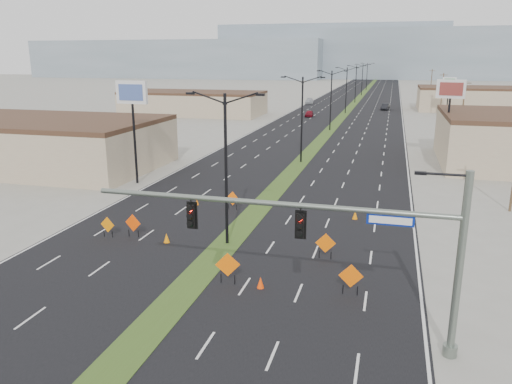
% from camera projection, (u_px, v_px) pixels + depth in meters
% --- Properties ---
extents(ground, '(600.00, 600.00, 0.00)m').
position_uv_depth(ground, '(143.00, 336.00, 22.52)').
color(ground, gray).
rests_on(ground, ground).
extents(road_surface, '(25.00, 400.00, 0.02)m').
position_uv_depth(road_surface, '(347.00, 111.00, 115.67)').
color(road_surface, black).
rests_on(road_surface, ground).
extents(median_strip, '(2.00, 400.00, 0.04)m').
position_uv_depth(median_strip, '(347.00, 111.00, 115.67)').
color(median_strip, '#3A4E1C').
rests_on(median_strip, ground).
extents(building_sw_far, '(30.00, 14.00, 4.50)m').
position_uv_depth(building_sw_far, '(194.00, 104.00, 109.20)').
color(building_sw_far, tan).
rests_on(building_sw_far, ground).
extents(mesa_west, '(180.00, 50.00, 22.00)m').
position_uv_depth(mesa_west, '(180.00, 59.00, 310.82)').
color(mesa_west, gray).
rests_on(mesa_west, ground).
extents(mesa_center, '(220.00, 50.00, 28.00)m').
position_uv_depth(mesa_center, '(450.00, 54.00, 288.20)').
color(mesa_center, gray).
rests_on(mesa_center, ground).
extents(mesa_backdrop, '(140.00, 50.00, 32.00)m').
position_uv_depth(mesa_backdrop, '(332.00, 51.00, 324.01)').
color(mesa_backdrop, gray).
rests_on(mesa_backdrop, ground).
extents(signal_mast, '(16.30, 0.60, 8.00)m').
position_uv_depth(signal_mast, '(344.00, 239.00, 20.97)').
color(signal_mast, slate).
rests_on(signal_mast, ground).
extents(streetlight_0, '(5.15, 0.24, 10.02)m').
position_uv_depth(streetlight_0, '(226.00, 165.00, 32.28)').
color(streetlight_0, black).
rests_on(streetlight_0, ground).
extents(streetlight_1, '(5.15, 0.24, 10.02)m').
position_uv_depth(streetlight_1, '(302.00, 117.00, 58.36)').
color(streetlight_1, black).
rests_on(streetlight_1, ground).
extents(streetlight_2, '(5.15, 0.24, 10.02)m').
position_uv_depth(streetlight_2, '(331.00, 98.00, 84.45)').
color(streetlight_2, black).
rests_on(streetlight_2, ground).
extents(streetlight_3, '(5.15, 0.24, 10.02)m').
position_uv_depth(streetlight_3, '(346.00, 89.00, 110.53)').
color(streetlight_3, black).
rests_on(streetlight_3, ground).
extents(streetlight_4, '(5.15, 0.24, 10.02)m').
position_uv_depth(streetlight_4, '(356.00, 83.00, 136.61)').
color(streetlight_4, black).
rests_on(streetlight_4, ground).
extents(streetlight_5, '(5.15, 0.24, 10.02)m').
position_uv_depth(streetlight_5, '(362.00, 79.00, 162.69)').
color(streetlight_5, black).
rests_on(streetlight_5, ground).
extents(streetlight_6, '(5.15, 0.24, 10.02)m').
position_uv_depth(streetlight_6, '(367.00, 76.00, 188.78)').
color(streetlight_6, black).
rests_on(streetlight_6, ground).
extents(utility_pole_1, '(1.60, 0.20, 9.00)m').
position_uv_depth(utility_pole_1, '(463.00, 111.00, 72.13)').
color(utility_pole_1, '#4C3823').
rests_on(utility_pole_1, ground).
extents(utility_pole_2, '(1.60, 0.20, 9.00)m').
position_uv_depth(utility_pole_2, '(442.00, 94.00, 104.73)').
color(utility_pole_2, '#4C3823').
rests_on(utility_pole_2, ground).
extents(utility_pole_3, '(1.60, 0.20, 9.00)m').
position_uv_depth(utility_pole_3, '(431.00, 85.00, 137.34)').
color(utility_pole_3, '#4C3823').
rests_on(utility_pole_3, ground).
extents(car_left, '(1.77, 3.97, 1.33)m').
position_uv_depth(car_left, '(309.00, 114.00, 105.24)').
color(car_left, maroon).
rests_on(car_left, ground).
extents(car_mid, '(2.15, 4.61, 1.46)m').
position_uv_depth(car_mid, '(385.00, 107.00, 118.85)').
color(car_mid, black).
rests_on(car_mid, ground).
extents(car_far, '(2.63, 5.31, 1.48)m').
position_uv_depth(car_far, '(309.00, 101.00, 133.76)').
color(car_far, '#9EA2A7').
rests_on(car_far, ground).
extents(construction_sign_0, '(1.11, 0.17, 1.48)m').
position_uv_depth(construction_sign_0, '(108.00, 225.00, 34.66)').
color(construction_sign_0, orange).
rests_on(construction_sign_0, ground).
extents(construction_sign_1, '(1.24, 0.20, 1.66)m').
position_uv_depth(construction_sign_1, '(133.00, 224.00, 34.68)').
color(construction_sign_1, '#E64204').
rests_on(construction_sign_1, ground).
extents(construction_sign_2, '(1.14, 0.31, 1.55)m').
position_uv_depth(construction_sign_2, '(233.00, 199.00, 40.92)').
color(construction_sign_2, '#FF5E05').
rests_on(construction_sign_2, ground).
extents(construction_sign_3, '(1.33, 0.42, 1.83)m').
position_uv_depth(construction_sign_3, '(228.00, 266.00, 27.43)').
color(construction_sign_3, '#ED5E05').
rests_on(construction_sign_3, ground).
extents(construction_sign_4, '(1.30, 0.14, 1.73)m').
position_uv_depth(construction_sign_4, '(351.00, 277.00, 26.17)').
color(construction_sign_4, '#E55804').
rests_on(construction_sign_4, ground).
extents(construction_sign_5, '(1.26, 0.19, 1.68)m').
position_uv_depth(construction_sign_5, '(326.00, 244.00, 30.88)').
color(construction_sign_5, '#E45D04').
rests_on(construction_sign_5, ground).
extents(cone_0, '(0.51, 0.51, 0.69)m').
position_uv_depth(cone_0, '(167.00, 238.00, 33.75)').
color(cone_0, orange).
rests_on(cone_0, ground).
extents(cone_1, '(0.48, 0.48, 0.66)m').
position_uv_depth(cone_1, '(260.00, 283.00, 27.10)').
color(cone_1, '#FF4105').
rests_on(cone_1, ground).
extents(cone_2, '(0.53, 0.53, 0.68)m').
position_uv_depth(cone_2, '(355.00, 215.00, 38.67)').
color(cone_2, orange).
rests_on(cone_2, ground).
extents(cone_3, '(0.35, 0.35, 0.54)m').
position_uv_depth(cone_3, '(197.00, 202.00, 42.39)').
color(cone_3, '#DF6004').
rests_on(cone_3, ground).
extents(pole_sign_west, '(3.29, 0.61, 10.02)m').
position_uv_depth(pole_sign_west, '(132.00, 100.00, 47.78)').
color(pole_sign_west, black).
rests_on(pole_sign_west, ground).
extents(pole_sign_east_near, '(3.17, 1.09, 9.73)m').
position_uv_depth(pole_sign_east_near, '(450.00, 95.00, 57.03)').
color(pole_sign_east_near, black).
rests_on(pole_sign_east_near, ground).
extents(pole_sign_east_far, '(2.68, 0.71, 8.16)m').
position_uv_depth(pole_sign_east_far, '(449.00, 85.00, 103.54)').
color(pole_sign_east_far, black).
rests_on(pole_sign_east_far, ground).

